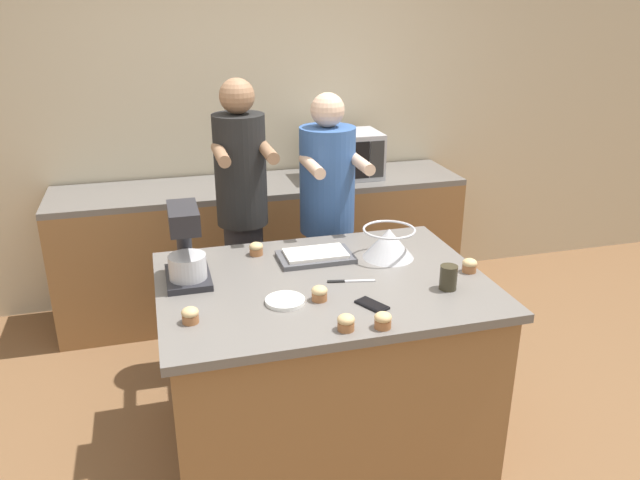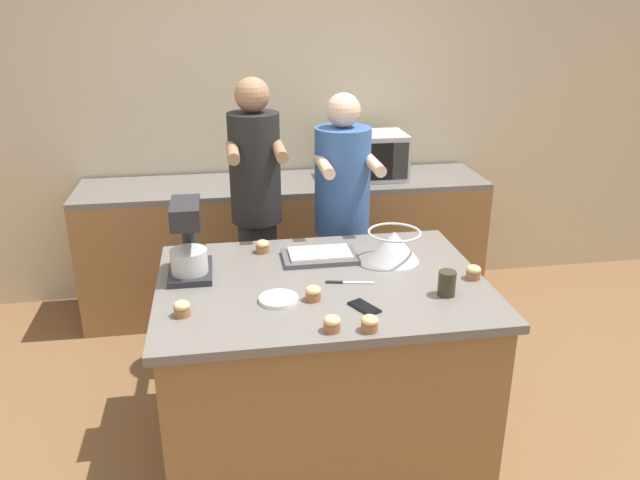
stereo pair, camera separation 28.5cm
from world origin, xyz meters
TOP-DOWN VIEW (x-y plane):
  - ground_plane at (0.00, 0.00)m, footprint 16.00×16.00m
  - back_wall at (0.00, 1.92)m, footprint 10.00×0.06m
  - island_counter at (0.00, 0.00)m, footprint 1.50×1.10m
  - back_counter at (0.00, 1.57)m, footprint 2.80×0.60m
  - person_left at (-0.24, 0.83)m, footprint 0.31×0.48m
  - person_right at (0.26, 0.83)m, footprint 0.34×0.50m
  - stand_mixer at (-0.60, 0.16)m, footprint 0.20×0.30m
  - mixing_bowl at (0.39, 0.18)m, footprint 0.26×0.26m
  - baking_tray at (0.03, 0.25)m, footprint 0.37×0.22m
  - microwave_oven at (0.59, 1.57)m, footprint 0.50×0.36m
  - cell_phone at (0.13, -0.30)m, footprint 0.13×0.16m
  - drinking_glass at (0.51, -0.23)m, footprint 0.08×0.08m
  - small_plate at (-0.22, -0.17)m, footprint 0.17×0.17m
  - knife at (0.11, -0.04)m, footprint 0.22×0.06m
  - cupcake_0 at (-0.62, -0.24)m, footprint 0.07×0.07m
  - cupcake_1 at (-0.24, 0.38)m, footprint 0.07×0.07m
  - cupcake_2 at (-0.07, -0.19)m, footprint 0.07×0.07m
  - cupcake_3 at (-0.04, -0.46)m, footprint 0.07×0.07m
  - cupcake_4 at (0.70, -0.09)m, footprint 0.07×0.07m
  - cupcake_5 at (0.11, -0.49)m, footprint 0.07×0.07m

SIDE VIEW (x-z plane):
  - ground_plane at x=0.00m, z-range 0.00..0.00m
  - island_counter at x=0.00m, z-range 0.00..0.91m
  - back_counter at x=0.00m, z-range 0.00..0.94m
  - person_right at x=0.26m, z-range 0.04..1.69m
  - knife at x=0.11m, z-range 0.91..0.92m
  - cell_phone at x=0.13m, z-range 0.91..0.92m
  - small_plate at x=-0.22m, z-range 0.91..0.93m
  - baking_tray at x=0.03m, z-range 0.91..0.95m
  - person_left at x=-0.24m, z-range 0.06..1.80m
  - cupcake_0 at x=-0.62m, z-range 0.91..0.98m
  - cupcake_1 at x=-0.24m, z-range 0.91..0.98m
  - cupcake_2 at x=-0.07m, z-range 0.91..0.98m
  - cupcake_3 at x=-0.04m, z-range 0.91..0.98m
  - cupcake_4 at x=0.70m, z-range 0.91..0.98m
  - cupcake_5 at x=0.11m, z-range 0.91..0.98m
  - drinking_glass at x=0.51m, z-range 0.91..1.02m
  - mixing_bowl at x=0.39m, z-range 0.92..1.07m
  - stand_mixer at x=-0.60m, z-range 0.89..1.25m
  - microwave_oven at x=0.59m, z-range 0.94..1.25m
  - back_wall at x=0.00m, z-range 0.00..2.70m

